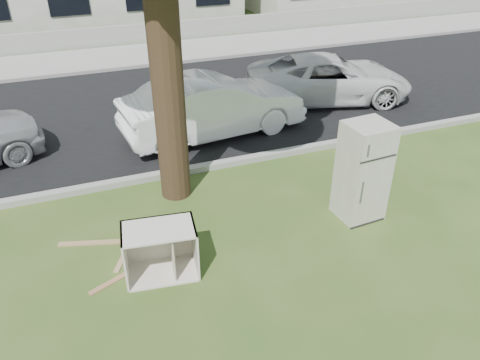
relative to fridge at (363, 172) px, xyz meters
name	(u,v)px	position (x,y,z in m)	size (l,w,h in m)	color
ground	(229,246)	(-2.35, -0.04, -0.85)	(120.00, 120.00, 0.00)	#304E1B
road	(152,109)	(-2.35, 5.96, -0.84)	(120.00, 7.00, 0.01)	black
kerb_near	(188,173)	(-2.35, 2.41, -0.85)	(120.00, 0.18, 0.12)	gray
kerb_far	(129,69)	(-2.35, 9.51, -0.85)	(120.00, 0.18, 0.12)	gray
sidewalk	(123,57)	(-2.35, 10.96, -0.84)	(120.00, 2.80, 0.01)	gray
low_wall	(115,36)	(-2.35, 12.56, -0.50)	(120.00, 0.15, 0.70)	gray
fridge	(363,172)	(0.00, 0.00, 0.00)	(0.70, 0.65, 1.69)	silver
cabinet	(160,251)	(-3.46, -0.27, -0.45)	(1.02, 0.63, 0.79)	silver
plank_a	(122,276)	(-4.03, -0.15, -0.84)	(1.06, 0.09, 0.02)	#936C47
plank_b	(91,243)	(-4.38, 0.79, -0.83)	(1.01, 0.10, 0.02)	#A27F55
plank_c	(124,257)	(-3.95, 0.28, -0.84)	(0.71, 0.08, 0.02)	tan
car_center	(213,106)	(-1.31, 3.94, -0.16)	(1.44, 4.14, 1.37)	white
car_right	(329,78)	(2.25, 4.92, -0.25)	(1.99, 4.32, 1.20)	silver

